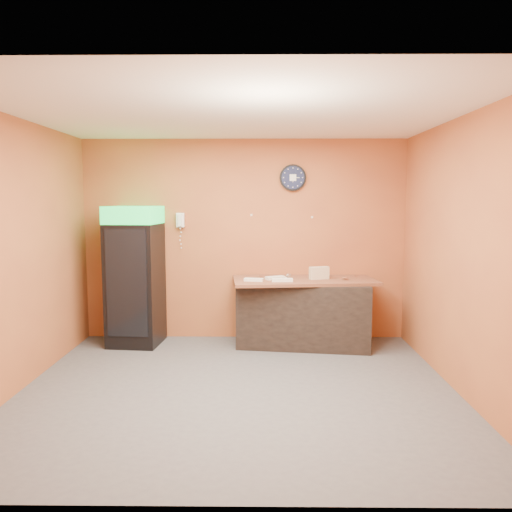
{
  "coord_description": "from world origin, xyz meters",
  "views": [
    {
      "loc": [
        0.24,
        -5.0,
        1.96
      ],
      "look_at": [
        0.18,
        0.6,
        1.33
      ],
      "focal_mm": 35.0,
      "sensor_mm": 36.0,
      "label": 1
    }
  ],
  "objects": [
    {
      "name": "wrapped_sandwich_mid",
      "position": [
        0.51,
        1.39,
        0.93
      ],
      "size": [
        0.27,
        0.11,
        0.04
      ],
      "primitive_type": "cube",
      "rotation": [
        0.0,
        0.0,
        0.01
      ],
      "color": "white",
      "rests_on": "butcher_paper"
    },
    {
      "name": "wall_clock",
      "position": [
        0.67,
        1.97,
        2.27
      ],
      "size": [
        0.37,
        0.06,
        0.37
      ],
      "color": "black",
      "rests_on": "back_wall"
    },
    {
      "name": "right_wall",
      "position": [
        2.25,
        0.0,
        1.4
      ],
      "size": [
        0.02,
        4.0,
        2.8
      ],
      "primitive_type": "cube",
      "color": "#B56233",
      "rests_on": "floor"
    },
    {
      "name": "left_wall",
      "position": [
        -2.25,
        0.0,
        1.4
      ],
      "size": [
        0.02,
        4.0,
        2.8
      ],
      "primitive_type": "cube",
      "color": "#B56233",
      "rests_on": "floor"
    },
    {
      "name": "prep_counter",
      "position": [
        0.82,
        1.61,
        0.43
      ],
      "size": [
        1.82,
        0.99,
        0.87
      ],
      "primitive_type": "cube",
      "rotation": [
        0.0,
        0.0,
        -0.13
      ],
      "color": "black",
      "rests_on": "floor"
    },
    {
      "name": "back_wall",
      "position": [
        0.0,
        2.0,
        1.4
      ],
      "size": [
        4.5,
        0.02,
        2.8
      ],
      "primitive_type": "cube",
      "color": "#B56233",
      "rests_on": "floor"
    },
    {
      "name": "wrapped_sandwich_right",
      "position": [
        0.43,
        1.57,
        0.93
      ],
      "size": [
        0.28,
        0.22,
        0.04
      ],
      "primitive_type": "cube",
      "rotation": [
        0.0,
        0.0,
        0.5
      ],
      "color": "white",
      "rests_on": "butcher_paper"
    },
    {
      "name": "ceiling",
      "position": [
        0.0,
        0.0,
        2.8
      ],
      "size": [
        4.5,
        4.0,
        0.02
      ],
      "primitive_type": "cube",
      "color": "white",
      "rests_on": "back_wall"
    },
    {
      "name": "beverage_cooler",
      "position": [
        -1.46,
        1.61,
        0.92
      ],
      "size": [
        0.72,
        0.72,
        1.88
      ],
      "rotation": [
        0.0,
        0.0,
        -0.09
      ],
      "color": "black",
      "rests_on": "floor"
    },
    {
      "name": "floor",
      "position": [
        0.0,
        0.0,
        0.0
      ],
      "size": [
        4.5,
        4.5,
        0.0
      ],
      "primitive_type": "plane",
      "color": "#47474C",
      "rests_on": "ground"
    },
    {
      "name": "butcher_paper",
      "position": [
        0.82,
        1.61,
        0.89
      ],
      "size": [
        1.96,
        1.03,
        0.04
      ],
      "primitive_type": "cube",
      "rotation": [
        0.0,
        0.0,
        0.09
      ],
      "color": "brown",
      "rests_on": "prep_counter"
    },
    {
      "name": "wall_phone",
      "position": [
        -0.89,
        1.95,
        1.68
      ],
      "size": [
        0.11,
        0.1,
        0.2
      ],
      "color": "white",
      "rests_on": "back_wall"
    },
    {
      "name": "sub_roll_stack",
      "position": [
        1.01,
        1.59,
        0.99
      ],
      "size": [
        0.28,
        0.16,
        0.17
      ],
      "rotation": [
        0.0,
        0.0,
        0.29
      ],
      "color": "beige",
      "rests_on": "butcher_paper"
    },
    {
      "name": "kitchen_tool",
      "position": [
        0.61,
        1.63,
        0.94
      ],
      "size": [
        0.07,
        0.07,
        0.07
      ],
      "primitive_type": "cylinder",
      "color": "silver",
      "rests_on": "butcher_paper"
    },
    {
      "name": "wrapped_sandwich_left",
      "position": [
        0.14,
        1.42,
        0.93
      ],
      "size": [
        0.26,
        0.15,
        0.04
      ],
      "primitive_type": "cube",
      "rotation": [
        0.0,
        0.0,
        -0.23
      ],
      "color": "white",
      "rests_on": "butcher_paper"
    }
  ]
}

